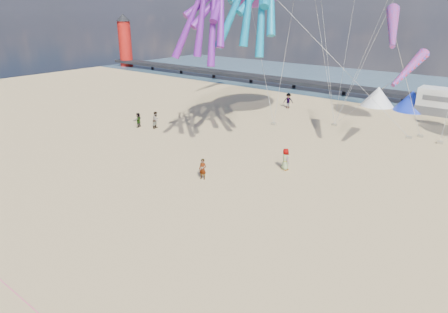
# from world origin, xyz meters

# --- Properties ---
(ground) EXTENTS (120.00, 120.00, 0.00)m
(ground) POSITION_xyz_m (0.00, 0.00, 0.00)
(ground) COLOR #D5B57A
(ground) RESTS_ON ground
(water) EXTENTS (120.00, 120.00, 0.00)m
(water) POSITION_xyz_m (0.00, 55.00, 0.02)
(water) COLOR #39586D
(water) RESTS_ON ground
(pier) EXTENTS (60.00, 3.00, 0.50)m
(pier) POSITION_xyz_m (-28.00, 44.00, 1.00)
(pier) COLOR black
(pier) RESTS_ON ground
(lighthouse) EXTENTS (2.60, 2.60, 9.00)m
(lighthouse) POSITION_xyz_m (-56.00, 44.00, 4.50)
(lighthouse) COLOR #A5140F
(lighthouse) RESTS_ON ground
(tent_white) EXTENTS (4.00, 4.00, 2.40)m
(tent_white) POSITION_xyz_m (-2.00, 40.00, 1.20)
(tent_white) COLOR white
(tent_white) RESTS_ON ground
(tent_blue) EXTENTS (4.00, 4.00, 2.40)m
(tent_blue) POSITION_xyz_m (2.00, 40.00, 1.20)
(tent_blue) COLOR #1933CC
(tent_blue) RESTS_ON ground
(standing_person) EXTENTS (0.62, 0.47, 1.53)m
(standing_person) POSITION_xyz_m (-3.90, 9.21, 0.76)
(standing_person) COLOR tan
(standing_person) RESTS_ON ground
(beachgoer_0) EXTENTS (0.73, 0.66, 1.68)m
(beachgoer_0) POSITION_xyz_m (-0.22, 14.42, 0.84)
(beachgoer_0) COLOR #7F6659
(beachgoer_0) RESTS_ON ground
(beachgoer_1) EXTENTS (0.78, 0.97, 1.72)m
(beachgoer_1) POSITION_xyz_m (-16.16, 15.96, 0.86)
(beachgoer_1) COLOR #7F6659
(beachgoer_1) RESTS_ON ground
(beachgoer_2) EXTENTS (1.13, 1.06, 1.85)m
(beachgoer_2) POSITION_xyz_m (-10.08, 31.96, 0.92)
(beachgoer_2) COLOR #7F6659
(beachgoer_2) RESTS_ON ground
(beachgoer_4) EXTENTS (0.63, 0.94, 1.49)m
(beachgoer_4) POSITION_xyz_m (-17.95, 15.15, 0.74)
(beachgoer_4) COLOR #7F6659
(beachgoer_4) RESTS_ON ground
(sandbag_a) EXTENTS (0.50, 0.35, 0.22)m
(sandbag_a) POSITION_xyz_m (-7.49, 24.52, 0.11)
(sandbag_a) COLOR gray
(sandbag_a) RESTS_ON ground
(sandbag_b) EXTENTS (0.50, 0.35, 0.22)m
(sandbag_b) POSITION_xyz_m (4.97, 28.35, 0.11)
(sandbag_b) COLOR gray
(sandbag_b) RESTS_ON ground
(sandbag_c) EXTENTS (0.50, 0.35, 0.22)m
(sandbag_c) POSITION_xyz_m (7.60, 28.51, 0.11)
(sandbag_c) COLOR gray
(sandbag_c) RESTS_ON ground
(sandbag_d) EXTENTS (0.50, 0.35, 0.22)m
(sandbag_d) POSITION_xyz_m (5.68, 29.48, 0.11)
(sandbag_d) COLOR gray
(sandbag_d) RESTS_ON ground
(sandbag_e) EXTENTS (0.50, 0.35, 0.22)m
(sandbag_e) POSITION_xyz_m (-2.37, 28.17, 0.11)
(sandbag_e) COLOR gray
(sandbag_e) RESTS_ON ground
(windsock_mid) EXTENTS (2.85, 5.55, 5.55)m
(windsock_mid) POSITION_xyz_m (4.24, 21.12, 10.21)
(windsock_mid) COLOR red
(windsock_right) EXTENTS (1.93, 4.50, 4.41)m
(windsock_right) POSITION_xyz_m (5.41, 22.68, 7.12)
(windsock_right) COLOR red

